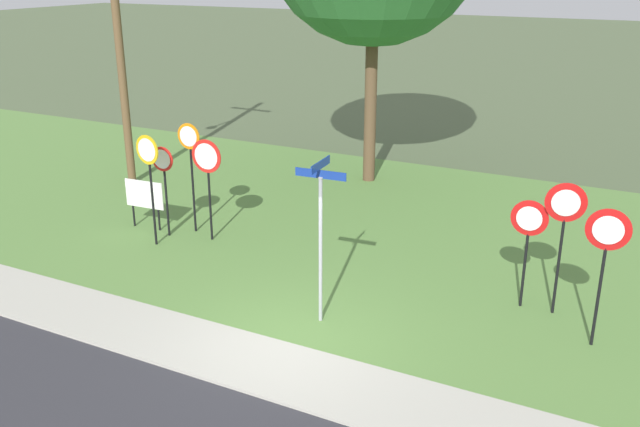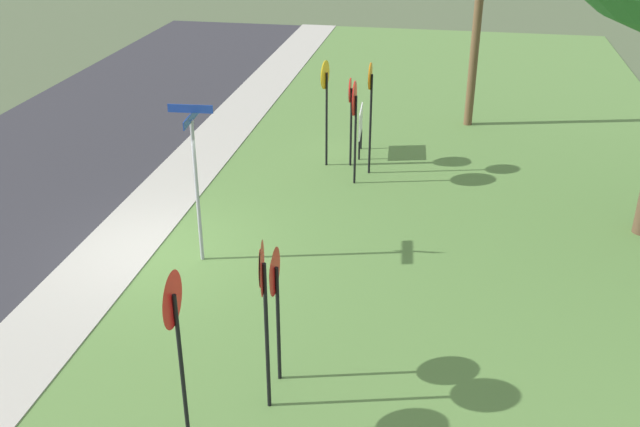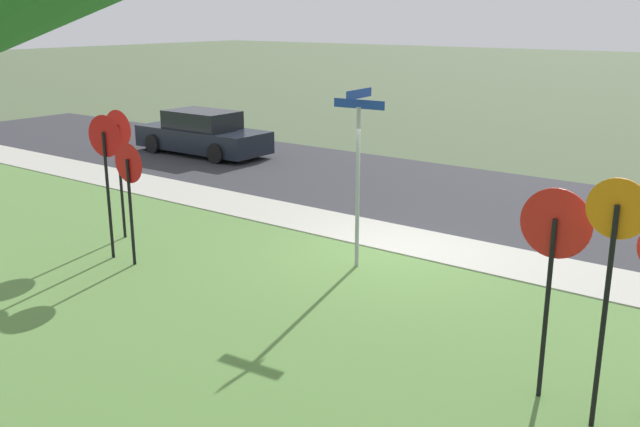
# 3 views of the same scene
# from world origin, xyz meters

# --- Properties ---
(ground_plane) EXTENTS (160.00, 160.00, 0.00)m
(ground_plane) POSITION_xyz_m (0.00, 0.00, 0.00)
(ground_plane) COLOR #4C5B3D
(sidewalk_strip) EXTENTS (44.00, 1.60, 0.06)m
(sidewalk_strip) POSITION_xyz_m (0.00, -0.80, 0.03)
(sidewalk_strip) COLOR #ADAA9E
(sidewalk_strip) RESTS_ON ground_plane
(grass_median) EXTENTS (44.00, 12.00, 0.04)m
(grass_median) POSITION_xyz_m (0.00, 6.00, 0.02)
(grass_median) COLOR #567F3D
(grass_median) RESTS_ON ground_plane
(stop_sign_near_left) EXTENTS (0.80, 0.10, 2.50)m
(stop_sign_near_left) POSITION_xyz_m (-4.04, 3.37, 1.87)
(stop_sign_near_left) COLOR black
(stop_sign_near_left) RESTS_ON grass_median
(stop_sign_near_right) EXTENTS (0.63, 0.09, 2.76)m
(stop_sign_near_right) POSITION_xyz_m (-4.73, 3.64, 2.00)
(stop_sign_near_right) COLOR black
(stop_sign_near_right) RESTS_ON grass_median
(stop_sign_far_left) EXTENTS (0.60, 0.10, 2.26)m
(stop_sign_far_left) POSITION_xyz_m (-5.14, 3.11, 1.64)
(stop_sign_far_left) COLOR black
(stop_sign_far_left) RESTS_ON grass_median
(stop_sign_far_center) EXTENTS (0.69, 0.12, 2.68)m
(stop_sign_far_center) POSITION_xyz_m (-5.05, 2.51, 1.98)
(stop_sign_far_center) COLOR black
(stop_sign_far_center) RESTS_ON grass_median
(yield_sign_near_left) EXTENTS (0.74, 0.11, 2.55)m
(yield_sign_near_left) POSITION_xyz_m (4.80, 2.37, 1.95)
(yield_sign_near_left) COLOR black
(yield_sign_near_left) RESTS_ON grass_median
(yield_sign_near_right) EXTENTS (0.74, 0.17, 2.62)m
(yield_sign_near_right) POSITION_xyz_m (3.98, 3.28, 2.01)
(yield_sign_near_right) COLOR black
(yield_sign_near_right) RESTS_ON grass_median
(yield_sign_far_left) EXTENTS (0.70, 0.10, 2.19)m
(yield_sign_far_left) POSITION_xyz_m (3.37, 3.29, 1.66)
(yield_sign_far_left) COLOR black
(yield_sign_far_left) RESTS_ON grass_median
(street_name_post) EXTENTS (0.96, 0.82, 3.11)m
(street_name_post) POSITION_xyz_m (0.14, 1.01, 1.88)
(street_name_post) COLOR #9EA0A8
(street_name_post) RESTS_ON grass_median
(utility_pole) EXTENTS (2.10, 2.12, 9.33)m
(utility_pole) POSITION_xyz_m (-8.90, 5.94, 5.05)
(utility_pole) COLOR brown
(utility_pole) RESTS_ON grass_median
(notice_board) EXTENTS (1.10, 0.10, 1.25)m
(notice_board) POSITION_xyz_m (-5.96, 3.28, 0.87)
(notice_board) COLOR black
(notice_board) RESTS_ON grass_median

